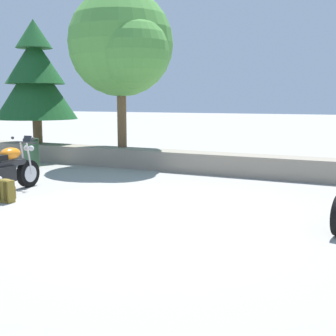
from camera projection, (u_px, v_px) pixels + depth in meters
ground_plane at (145, 214)px, 7.85m from camera, size 120.00×120.00×0.00m
stone_wall at (232, 164)px, 12.07m from camera, size 36.00×0.80×0.55m
motorcycle_orange_near_left at (5, 170)px, 9.68m from camera, size 0.67×2.06×1.18m
rider_backpack at (6, 190)px, 8.76m from camera, size 0.30×0.26×0.47m
pine_tree_far_left at (35, 78)px, 14.86m from camera, size 2.70×2.70×4.05m
leafy_tree_mid_left at (123, 45)px, 13.26m from camera, size 3.30×3.14×4.68m
trash_bin at (31, 153)px, 13.31m from camera, size 0.46×0.46×0.86m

